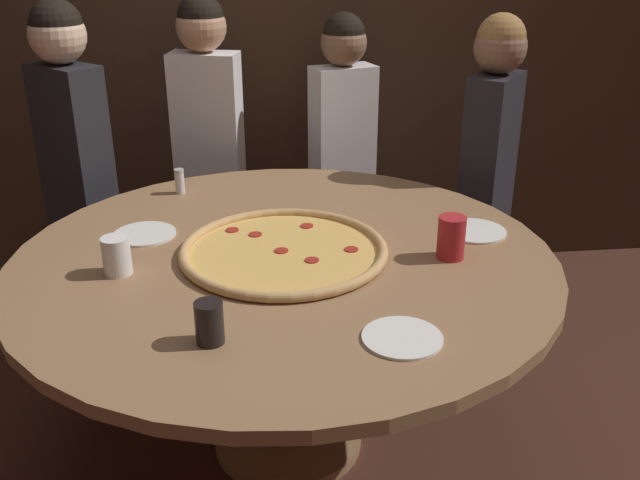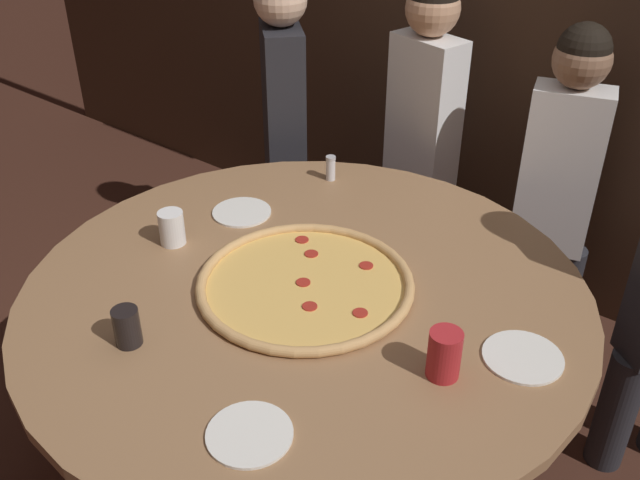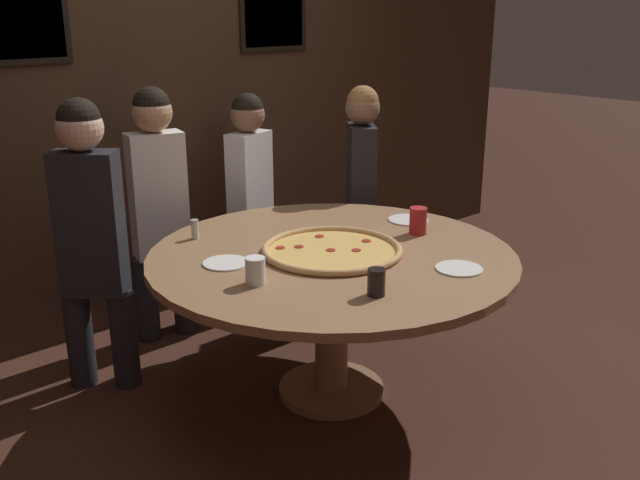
{
  "view_description": "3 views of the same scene",
  "coord_description": "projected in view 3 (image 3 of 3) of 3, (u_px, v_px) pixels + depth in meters",
  "views": [
    {
      "loc": [
        -0.12,
        -2.03,
        1.7
      ],
      "look_at": [
        0.12,
        0.02,
        0.77
      ],
      "focal_mm": 40.0,
      "sensor_mm": 36.0,
      "label": 1
    },
    {
      "loc": [
        1.1,
        -1.34,
        2.02
      ],
      "look_at": [
        0.06,
        -0.01,
        0.94
      ],
      "focal_mm": 40.0,
      "sensor_mm": 36.0,
      "label": 2
    },
    {
      "loc": [
        -2.13,
        -2.29,
        1.84
      ],
      "look_at": [
        -0.11,
        -0.04,
        0.84
      ],
      "focal_mm": 40.0,
      "sensor_mm": 36.0,
      "label": 3
    }
  ],
  "objects": [
    {
      "name": "white_plate_far_back",
      "position": [
        408.0,
        220.0,
        3.8
      ],
      "size": [
        0.21,
        0.21,
        0.01
      ],
      "primitive_type": "cylinder",
      "color": "white",
      "rests_on": "dining_table"
    },
    {
      "name": "condiment_shaker",
      "position": [
        195.0,
        229.0,
        3.5
      ],
      "size": [
        0.04,
        0.04,
        0.1
      ],
      "color": "silver",
      "rests_on": "dining_table"
    },
    {
      "name": "diner_side_right",
      "position": [
        361.0,
        184.0,
        4.38
      ],
      "size": [
        0.31,
        0.35,
        1.38
      ],
      "rotation": [
        0.0,
        0.0,
        -2.24
      ],
      "color": "#232328",
      "rests_on": "ground_plane"
    },
    {
      "name": "white_plate_beside_cup",
      "position": [
        459.0,
        269.0,
        3.11
      ],
      "size": [
        0.21,
        0.21,
        0.01
      ],
      "primitive_type": "cylinder",
      "color": "white",
      "rests_on": "dining_table"
    },
    {
      "name": "ground_plane",
      "position": [
        331.0,
        392.0,
        3.55
      ],
      "size": [
        24.0,
        24.0,
        0.0
      ],
      "primitive_type": "plane",
      "color": "#422319"
    },
    {
      "name": "drink_cup_centre_back",
      "position": [
        255.0,
        271.0,
        2.93
      ],
      "size": [
        0.08,
        0.08,
        0.12
      ],
      "primitive_type": "cylinder",
      "color": "white",
      "rests_on": "dining_table"
    },
    {
      "name": "diner_centre_back",
      "position": [
        159.0,
        201.0,
        3.92
      ],
      "size": [
        0.38,
        0.22,
        1.43
      ],
      "rotation": [
        0.0,
        0.0,
        2.91
      ],
      "color": "#232328",
      "rests_on": "ground_plane"
    },
    {
      "name": "drink_cup_far_left",
      "position": [
        418.0,
        221.0,
        3.57
      ],
      "size": [
        0.09,
        0.09,
        0.14
      ],
      "primitive_type": "cylinder",
      "color": "#B22328",
      "rests_on": "dining_table"
    },
    {
      "name": "diner_far_right",
      "position": [
        90.0,
        230.0,
        3.38
      ],
      "size": [
        0.35,
        0.34,
        1.45
      ],
      "rotation": [
        0.0,
        0.0,
        2.38
      ],
      "color": "#232328",
      "rests_on": "ground_plane"
    },
    {
      "name": "diner_side_left",
      "position": [
        250.0,
        191.0,
        4.3
      ],
      "size": [
        0.36,
        0.23,
        1.35
      ],
      "rotation": [
        0.0,
        0.0,
        -2.84
      ],
      "color": "#232328",
      "rests_on": "ground_plane"
    },
    {
      "name": "drink_cup_front_edge",
      "position": [
        376.0,
        282.0,
        2.82
      ],
      "size": [
        0.07,
        0.07,
        0.11
      ],
      "primitive_type": "cylinder",
      "color": "black",
      "rests_on": "dining_table"
    },
    {
      "name": "back_wall",
      "position": [
        163.0,
        100.0,
        4.17
      ],
      "size": [
        6.4,
        0.08,
        2.6
      ],
      "color": "#3D281C",
      "rests_on": "ground_plane"
    },
    {
      "name": "giant_pizza",
      "position": [
        332.0,
        250.0,
        3.31
      ],
      "size": [
        0.66,
        0.66,
        0.03
      ],
      "color": "#EAB75B",
      "rests_on": "dining_table"
    },
    {
      "name": "dining_table",
      "position": [
        332.0,
        276.0,
        3.35
      ],
      "size": [
        1.72,
        1.72,
        0.74
      ],
      "color": "#936B47",
      "rests_on": "ground_plane"
    },
    {
      "name": "white_plate_near_front",
      "position": [
        226.0,
        263.0,
        3.17
      ],
      "size": [
        0.21,
        0.21,
        0.01
      ],
      "primitive_type": "cylinder",
      "color": "white",
      "rests_on": "dining_table"
    }
  ]
}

